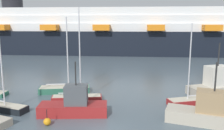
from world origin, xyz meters
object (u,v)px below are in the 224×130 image
sailboat_3 (191,100)px  channel_buoy_0 (47,122)px  sailboat_5 (1,105)px  fishing_boat_0 (74,105)px  sailboat_1 (65,89)px  sailboat_4 (77,97)px  fishing_boat_1 (218,84)px  fishing_boat_2 (210,112)px  cruise_ship (82,32)px

sailboat_3 → channel_buoy_0: (-13.82, -6.00, -0.10)m
sailboat_5 → fishing_boat_0: (7.56, -0.72, 0.44)m
sailboat_1 → sailboat_4: bearing=-64.7°
fishing_boat_0 → fishing_boat_1: size_ratio=0.79×
sailboat_5 → fishing_boat_2: size_ratio=1.50×
sailboat_3 → sailboat_5: size_ratio=0.78×
sailboat_4 → fishing_boat_1: (17.02, 3.81, 0.69)m
sailboat_1 → sailboat_5: bearing=-135.9°
sailboat_4 → cruise_ship: cruise_ship is taller
sailboat_3 → fishing_boat_1: size_ratio=1.04×
fishing_boat_0 → cruise_ship: 48.79m
sailboat_1 → channel_buoy_0: (0.93, -9.68, -0.15)m
sailboat_5 → fishing_boat_2: 19.89m
fishing_boat_1 → fishing_boat_2: bearing=45.7°
fishing_boat_0 → sailboat_5: bearing=170.4°
sailboat_5 → channel_buoy_0: sailboat_5 is taller
channel_buoy_0 → sailboat_3: bearing=23.5°
fishing_boat_0 → fishing_boat_2: (12.19, -1.55, 0.10)m
sailboat_4 → sailboat_5: size_ratio=0.93×
sailboat_4 → fishing_boat_1: size_ratio=1.23×
sailboat_3 → sailboat_1: bearing=-30.9°
sailboat_1 → sailboat_5: sailboat_5 is taller
sailboat_3 → channel_buoy_0: 15.07m
sailboat_1 → sailboat_4: sailboat_4 is taller
fishing_boat_2 → channel_buoy_0: fishing_boat_2 is taller
sailboat_1 → fishing_boat_0: size_ratio=1.42×
fishing_boat_2 → sailboat_4: bearing=174.8°
sailboat_1 → sailboat_3: size_ratio=1.08×
sailboat_3 → fishing_boat_2: sailboat_3 is taller
fishing_boat_1 → cruise_ship: bearing=-78.5°
sailboat_3 → sailboat_5: 19.76m
fishing_boat_0 → sailboat_3: bearing=12.2°
sailboat_3 → fishing_boat_2: (0.20, -5.07, 0.65)m
sailboat_4 → sailboat_1: bearing=116.6°
fishing_boat_2 → cruise_ship: (-19.93, 49.47, 4.80)m
sailboat_3 → channel_buoy_0: bearing=6.5°
fishing_boat_1 → fishing_boat_2: size_ratio=1.13×
sailboat_1 → sailboat_3: sailboat_1 is taller
fishing_boat_0 → fishing_boat_1: (16.48, 7.80, 0.21)m
sailboat_1 → sailboat_4: 3.90m
sailboat_4 → cruise_ship: bearing=91.3°
sailboat_1 → sailboat_5: size_ratio=0.85×
sailboat_4 → cruise_ship: 44.84m
fishing_boat_1 → channel_buoy_0: bearing=9.7°
fishing_boat_1 → channel_buoy_0: 21.02m
cruise_ship → sailboat_4: bearing=-78.5°
sailboat_5 → channel_buoy_0: 6.57m
sailboat_4 → fishing_boat_0: sailboat_4 is taller
sailboat_3 → cruise_ship: (-19.73, 44.40, 5.45)m
fishing_boat_2 → fishing_boat_0: bearing=-169.0°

